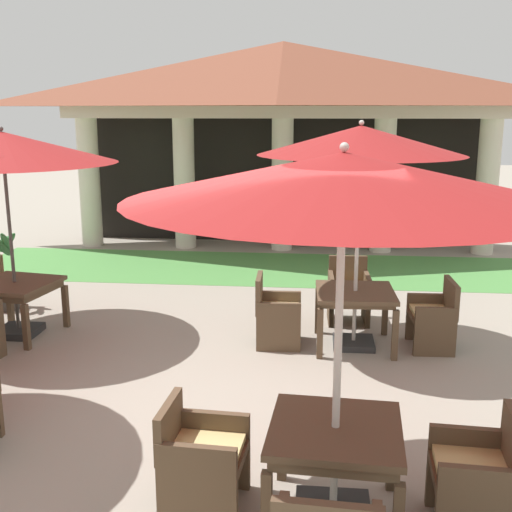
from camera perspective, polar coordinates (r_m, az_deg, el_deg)
ground_plane at (r=5.62m, az=-2.75°, el=-17.27°), size 60.00×60.00×0.00m
background_pavilion at (r=13.00m, az=2.49°, el=14.51°), size 9.36×2.85×4.16m
lawn_strip at (r=11.58m, az=1.84°, el=-1.12°), size 11.16×2.52×0.01m
patio_table_near_foreground at (r=4.58m, az=7.18°, el=-16.18°), size 0.96×0.96×0.71m
patio_umbrella_near_foreground at (r=4.02m, az=7.91°, el=6.83°), size 2.81×2.81×2.64m
patio_chair_near_foreground_west at (r=4.81m, az=-5.04°, el=-17.70°), size 0.61×0.59×0.79m
patio_chair_near_foreground_east at (r=4.76m, az=19.48°, el=-18.41°), size 0.58×0.62×0.87m
patio_table_mid_left at (r=7.75m, az=8.96°, el=-3.77°), size 0.96×0.96×0.71m
patio_umbrella_mid_left at (r=7.43m, az=9.47°, el=10.09°), size 2.40×2.40×2.73m
patio_chair_mid_left_north at (r=8.72m, az=8.37°, el=-3.26°), size 0.57×0.60×0.87m
patio_chair_mid_left_east at (r=7.96m, az=15.83°, el=-5.30°), size 0.52×0.64×0.85m
patio_chair_mid_left_west at (r=7.79m, az=1.82°, el=-5.23°), size 0.56×0.57×0.88m
patio_table_mid_right at (r=8.61m, az=-20.97°, el=-2.84°), size 1.09×1.09×0.71m
patio_umbrella_mid_right at (r=8.33m, az=-21.97°, el=8.96°), size 2.75×2.75×2.65m
potted_palm_left_edge at (r=9.88m, az=-21.95°, el=-2.32°), size 0.52×0.51×1.18m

